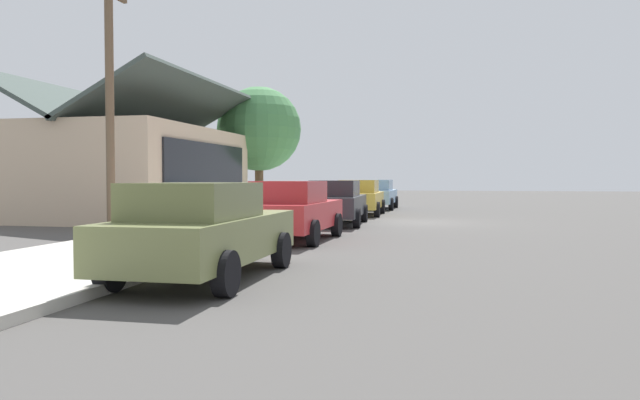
% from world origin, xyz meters
% --- Properties ---
extents(ground_plane, '(120.00, 120.00, 0.00)m').
position_xyz_m(ground_plane, '(0.00, 0.00, 0.00)').
color(ground_plane, '#4C4947').
extents(sidewalk_curb, '(60.00, 4.20, 0.16)m').
position_xyz_m(sidewalk_curb, '(0.00, 5.60, 0.08)').
color(sidewalk_curb, beige).
rests_on(sidewalk_curb, ground).
extents(car_olive, '(4.57, 2.01, 1.59)m').
position_xyz_m(car_olive, '(-13.72, 2.68, 0.81)').
color(car_olive, olive).
rests_on(car_olive, ground).
extents(car_cherry, '(4.40, 2.04, 1.59)m').
position_xyz_m(car_cherry, '(-7.46, 2.83, 0.81)').
color(car_cherry, red).
rests_on(car_cherry, ground).
extents(car_charcoal, '(4.87, 2.14, 1.59)m').
position_xyz_m(car_charcoal, '(-1.76, 2.73, 0.81)').
color(car_charcoal, '#2D3035').
rests_on(car_charcoal, ground).
extents(car_mustard, '(4.52, 2.11, 1.59)m').
position_xyz_m(car_mustard, '(3.92, 2.74, 0.81)').
color(car_mustard, gold).
rests_on(car_mustard, ground).
extents(car_skyblue, '(4.81, 1.96, 1.59)m').
position_xyz_m(car_skyblue, '(9.60, 2.63, 0.82)').
color(car_skyblue, '#8CB7E0').
rests_on(car_skyblue, ground).
extents(storefront_building, '(10.50, 7.30, 5.73)m').
position_xyz_m(storefront_building, '(0.19, 11.98, 2.02)').
color(storefront_building, '#CCB293').
rests_on(storefront_building, ground).
extents(shade_tree, '(4.36, 4.36, 6.41)m').
position_xyz_m(shade_tree, '(6.95, 8.49, 4.21)').
color(shade_tree, brown).
rests_on(shade_tree, ground).
extents(utility_pole_wooden, '(1.80, 0.24, 7.50)m').
position_xyz_m(utility_pole_wooden, '(-7.46, 8.20, 3.93)').
color(utility_pole_wooden, brown).
rests_on(utility_pole_wooden, ground).
extents(fire_hydrant_red, '(0.22, 0.22, 0.71)m').
position_xyz_m(fire_hydrant_red, '(-5.58, 4.20, 0.50)').
color(fire_hydrant_red, red).
rests_on(fire_hydrant_red, sidewalk_curb).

